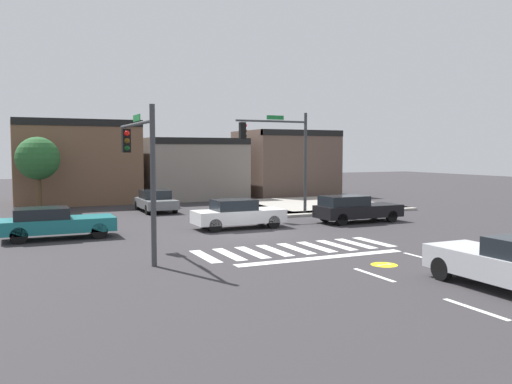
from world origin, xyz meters
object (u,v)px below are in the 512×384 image
at_px(traffic_signal_northeast, 280,146).
at_px(car_gray, 155,201).
at_px(car_teal, 54,222).
at_px(roadside_tree, 38,159).
at_px(car_white, 238,214).
at_px(traffic_signal_southwest, 139,156).
at_px(car_silver, 509,263).
at_px(car_black, 355,209).

xyz_separation_m(traffic_signal_northeast, car_gray, (-6.03, 5.60, -3.47)).
relative_size(car_teal, roadside_tree, 1.00).
relative_size(car_white, roadside_tree, 0.96).
distance_m(traffic_signal_southwest, car_silver, 12.58).
bearing_deg(traffic_signal_southwest, car_silver, -138.90).
height_order(traffic_signal_northeast, roadside_tree, traffic_signal_northeast).
distance_m(car_gray, car_white, 9.34).
relative_size(car_black, roadside_tree, 0.99).
height_order(car_silver, car_black, car_silver).
distance_m(car_silver, roadside_tree, 28.79).
relative_size(traffic_signal_northeast, car_gray, 1.46).
height_order(car_silver, car_white, car_silver).
xyz_separation_m(car_white, roadside_tree, (-8.59, 12.36, 2.63)).
bearing_deg(car_silver, car_black, -18.43).
bearing_deg(car_black, roadside_tree, 139.78).
xyz_separation_m(car_teal, roadside_tree, (-0.05, 11.98, 2.64)).
height_order(car_teal, roadside_tree, roadside_tree).
relative_size(traffic_signal_northeast, traffic_signal_southwest, 1.14).
height_order(car_teal, car_black, car_black).
distance_m(traffic_signal_northeast, car_gray, 8.93).
bearing_deg(car_white, traffic_signal_southwest, -139.91).
bearing_deg(traffic_signal_southwest, roadside_tree, 8.58).
relative_size(traffic_signal_northeast, car_black, 1.30).
bearing_deg(car_silver, traffic_signal_southwest, 41.10).
bearing_deg(traffic_signal_southwest, car_black, -70.39).
height_order(traffic_signal_southwest, car_gray, traffic_signal_southwest).
distance_m(car_silver, car_black, 14.46).
height_order(car_white, car_black, car_black).
height_order(car_silver, car_teal, car_silver).
height_order(traffic_signal_northeast, car_teal, traffic_signal_northeast).
xyz_separation_m(car_black, roadside_tree, (-15.24, 12.89, 2.62)).
xyz_separation_m(traffic_signal_southwest, car_gray, (4.12, 14.18, -2.99)).
distance_m(car_silver, car_white, 14.40).
xyz_separation_m(car_gray, car_teal, (-6.70, -8.77, 0.04)).
height_order(car_gray, car_silver, car_silver).
distance_m(car_white, car_teal, 8.56).
bearing_deg(car_white, roadside_tree, 124.80).
bearing_deg(traffic_signal_southwest, car_teal, 25.47).
relative_size(traffic_signal_southwest, car_gray, 1.28).
height_order(car_gray, car_teal, car_teal).
height_order(car_gray, roadside_tree, roadside_tree).
distance_m(traffic_signal_southwest, car_teal, 6.68).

